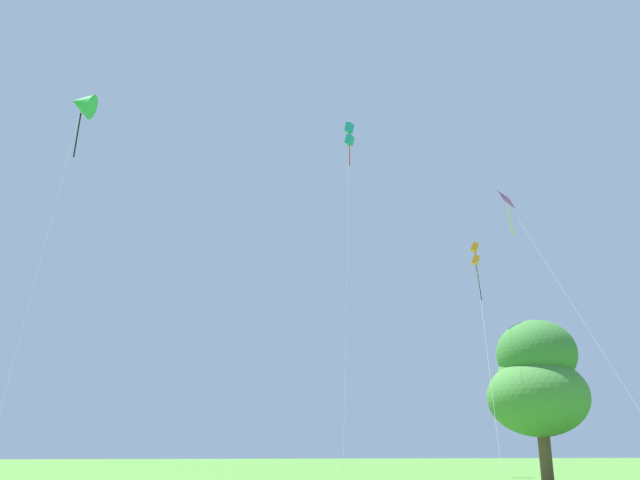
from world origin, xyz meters
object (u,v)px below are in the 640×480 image
Objects in this scene: kite_green_small at (82,105)px; kite_teal_box at (349,136)px; kite_orange_box at (476,257)px; tree_left_oak at (537,381)px; kite_purple_streamer at (514,215)px.

kite_teal_box is at bearing 51.29° from kite_green_small.
kite_orange_box is 1.54× the size of tree_left_oak.
kite_teal_box reaches higher than kite_orange_box.
kite_purple_streamer is 0.53× the size of kite_teal_box.
tree_left_oak is at bearing -81.65° from kite_teal_box.
kite_teal_box reaches higher than kite_purple_streamer.
kite_teal_box is (-2.37, 18.70, 13.19)m from kite_purple_streamer.
kite_green_small is at bearing -162.92° from kite_orange_box.
kite_orange_box is at bearing 17.08° from kite_green_small.
kite_purple_streamer is 1.90× the size of tree_left_oak.
kite_teal_box is 3.56× the size of tree_left_oak.
tree_left_oak is at bearing 12.54° from kite_green_small.
kite_purple_streamer reaches higher than tree_left_oak.
kite_purple_streamer is at bearing 176.00° from tree_left_oak.
kite_purple_streamer is 23.01m from kite_teal_box.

